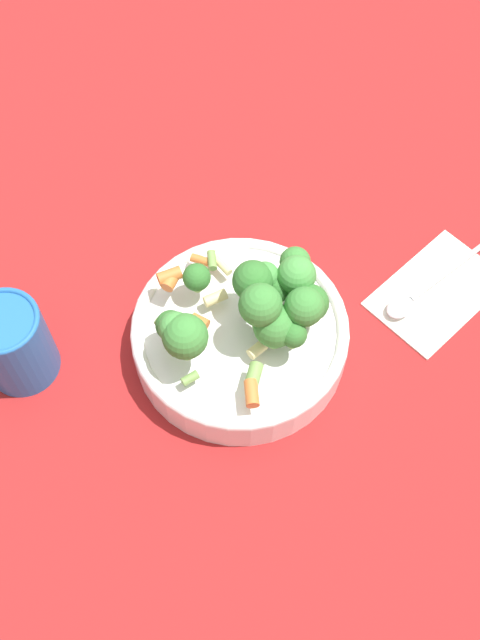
% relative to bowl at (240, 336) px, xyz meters
% --- Properties ---
extents(ground_plane, '(3.00, 3.00, 0.00)m').
position_rel_bowl_xyz_m(ground_plane, '(0.00, 0.00, -0.03)').
color(ground_plane, maroon).
extents(bowl, '(0.24, 0.24, 0.05)m').
position_rel_bowl_xyz_m(bowl, '(0.00, 0.00, 0.00)').
color(bowl, white).
rests_on(bowl, ground_plane).
extents(pasta_salad, '(0.20, 0.19, 0.08)m').
position_rel_bowl_xyz_m(pasta_salad, '(-0.01, -0.01, 0.07)').
color(pasta_salad, '#8CB766').
rests_on(pasta_salad, bowl).
extents(cup, '(0.08, 0.08, 0.10)m').
position_rel_bowl_xyz_m(cup, '(0.09, 0.22, 0.03)').
color(cup, '#2366B2').
rests_on(cup, ground_plane).
extents(napkin, '(0.14, 0.18, 0.01)m').
position_rel_bowl_xyz_m(napkin, '(-0.04, -0.24, -0.02)').
color(napkin, white).
rests_on(napkin, ground_plane).
extents(spoon, '(0.05, 0.18, 0.01)m').
position_rel_bowl_xyz_m(spoon, '(-0.04, -0.22, -0.02)').
color(spoon, silver).
rests_on(spoon, napkin).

